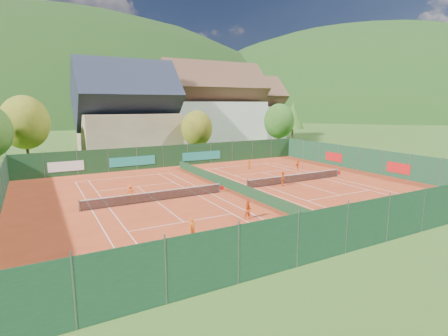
% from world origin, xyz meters
% --- Properties ---
extents(ground, '(600.00, 600.00, 0.00)m').
position_xyz_m(ground, '(0.00, 0.00, -0.02)').
color(ground, '#2D5219').
rests_on(ground, ground).
extents(clay_pad, '(40.00, 32.00, 0.01)m').
position_xyz_m(clay_pad, '(0.00, 0.00, 0.01)').
color(clay_pad, '#A83518').
rests_on(clay_pad, ground).
extents(court_markings_left, '(11.03, 23.83, 0.00)m').
position_xyz_m(court_markings_left, '(-8.00, 0.00, 0.01)').
color(court_markings_left, white).
rests_on(court_markings_left, ground).
extents(court_markings_right, '(11.03, 23.83, 0.00)m').
position_xyz_m(court_markings_right, '(8.00, 0.00, 0.01)').
color(court_markings_right, white).
rests_on(court_markings_right, ground).
extents(tennis_net_left, '(13.30, 0.10, 1.02)m').
position_xyz_m(tennis_net_left, '(-7.85, 0.00, 0.51)').
color(tennis_net_left, '#59595B').
rests_on(tennis_net_left, ground).
extents(tennis_net_right, '(13.30, 0.10, 1.02)m').
position_xyz_m(tennis_net_right, '(8.15, 0.00, 0.51)').
color(tennis_net_right, '#59595B').
rests_on(tennis_net_right, ground).
extents(court_divider, '(0.03, 28.80, 1.00)m').
position_xyz_m(court_divider, '(0.00, 0.00, 0.50)').
color(court_divider, '#12321A').
rests_on(court_divider, ground).
extents(fence_north, '(40.00, 0.10, 3.00)m').
position_xyz_m(fence_north, '(-0.46, 15.99, 1.47)').
color(fence_north, '#133519').
rests_on(fence_north, ground).
extents(fence_south, '(40.00, 0.04, 3.00)m').
position_xyz_m(fence_south, '(0.00, -16.00, 1.50)').
color(fence_south, '#143821').
rests_on(fence_south, ground).
extents(fence_east, '(0.09, 32.00, 3.00)m').
position_xyz_m(fence_east, '(20.00, 0.05, 1.48)').
color(fence_east, '#143721').
rests_on(fence_east, ground).
extents(chalet, '(16.20, 12.00, 16.00)m').
position_xyz_m(chalet, '(-3.00, 30.00, 6.62)').
color(chalet, tan).
rests_on(chalet, ground).
extents(hotel_block_a, '(21.60, 11.00, 17.25)m').
position_xyz_m(hotel_block_a, '(16.00, 36.00, 7.38)').
color(hotel_block_a, silver).
rests_on(hotel_block_a, ground).
extents(hotel_block_b, '(17.28, 10.00, 15.50)m').
position_xyz_m(hotel_block_b, '(30.00, 44.00, 6.62)').
color(hotel_block_b, silver).
rests_on(hotel_block_b, ground).
extents(tree_west_mid, '(6.44, 6.44, 9.78)m').
position_xyz_m(tree_west_mid, '(-18.00, 26.00, 6.07)').
color(tree_west_mid, '#49331A').
rests_on(tree_west_mid, ground).
extents(tree_center, '(5.01, 5.01, 7.60)m').
position_xyz_m(tree_center, '(6.00, 22.00, 4.72)').
color(tree_center, '#4D361B').
rests_on(tree_center, ground).
extents(tree_east_front, '(5.72, 5.72, 8.69)m').
position_xyz_m(tree_east_front, '(24.00, 24.00, 5.39)').
color(tree_east_front, '#483119').
rests_on(tree_east_front, ground).
extents(tree_east_mid, '(5.04, 5.04, 9.00)m').
position_xyz_m(tree_east_mid, '(34.00, 32.00, 6.06)').
color(tree_east_mid, '#4D331B').
rests_on(tree_east_mid, ground).
extents(tree_east_back, '(7.15, 7.15, 10.86)m').
position_xyz_m(tree_east_back, '(26.00, 40.00, 6.74)').
color(tree_east_back, '#422917').
rests_on(tree_east_back, ground).
extents(mountain_backdrop, '(820.00, 530.00, 242.00)m').
position_xyz_m(mountain_backdrop, '(28.54, 233.48, -39.64)').
color(mountain_backdrop, black).
rests_on(mountain_backdrop, ground).
extents(ball_hopper, '(0.34, 0.34, 0.80)m').
position_xyz_m(ball_hopper, '(10.99, -12.49, 0.56)').
color(ball_hopper, slate).
rests_on(ball_hopper, ground).
extents(loose_ball_0, '(0.07, 0.07, 0.07)m').
position_xyz_m(loose_ball_0, '(-10.55, -8.90, 0.03)').
color(loose_ball_0, '#CCD833').
rests_on(loose_ball_0, ground).
extents(loose_ball_1, '(0.07, 0.07, 0.07)m').
position_xyz_m(loose_ball_1, '(6.27, -7.48, 0.03)').
color(loose_ball_1, '#CCD833').
rests_on(loose_ball_1, ground).
extents(loose_ball_2, '(0.07, 0.07, 0.07)m').
position_xyz_m(loose_ball_2, '(-0.32, 2.61, 0.03)').
color(loose_ball_2, '#CCD833').
rests_on(loose_ball_2, ground).
extents(player_left_near, '(0.60, 0.51, 1.39)m').
position_xyz_m(player_left_near, '(-8.72, -9.63, 0.69)').
color(player_left_near, orange).
rests_on(player_left_near, ground).
extents(player_left_mid, '(0.84, 0.73, 1.49)m').
position_xyz_m(player_left_mid, '(-3.54, -8.27, 0.74)').
color(player_left_mid, '#DA4A13').
rests_on(player_left_mid, ground).
extents(player_left_far, '(0.90, 0.53, 1.38)m').
position_xyz_m(player_left_far, '(-9.85, 1.72, 0.69)').
color(player_left_far, '#F05A15').
rests_on(player_left_far, ground).
extents(player_right_near, '(0.84, 0.95, 1.54)m').
position_xyz_m(player_right_near, '(5.60, -0.74, 0.77)').
color(player_right_near, '#D15012').
rests_on(player_right_near, ground).
extents(player_right_far_a, '(0.71, 0.65, 1.22)m').
position_xyz_m(player_right_far_a, '(7.91, 9.44, 0.61)').
color(player_right_far_a, '#CB5312').
rests_on(player_right_far_a, ground).
extents(player_right_far_b, '(1.26, 0.80, 1.30)m').
position_xyz_m(player_right_far_b, '(13.29, 5.94, 0.65)').
color(player_right_far_b, orange).
rests_on(player_right_far_b, ground).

